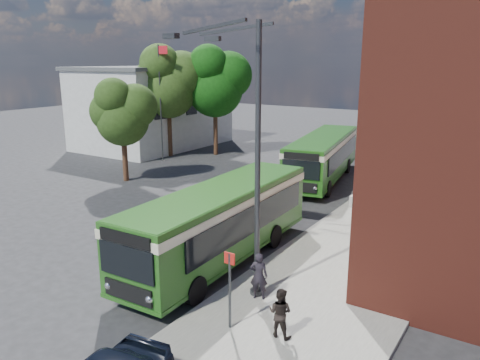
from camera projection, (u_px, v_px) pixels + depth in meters
The scene contains 14 objects.
ground at pixel (177, 246), 20.28m from camera, with size 120.00×120.00×0.00m, color #29292C.
pavement at pixel (391, 222), 23.09m from camera, with size 6.00×48.00×0.15m, color gray.
kerb_line at pixel (333, 213), 24.71m from camera, with size 0.12×48.00×0.01m, color beige.
white_building at pixel (153, 107), 43.47m from camera, with size 9.40×13.40×7.30m.
flagpole at pixel (161, 99), 36.17m from camera, with size 0.95×0.10×9.00m.
street_lamp at pixel (248, 159), 14.92m from camera, with size 2.96×2.38×9.00m.
bus_stop_sign at pixel (230, 285), 13.54m from camera, with size 0.35×0.08×2.52m.
bus_front at pixel (221, 218), 18.38m from camera, with size 2.93×10.59×3.02m.
bus_rear at pixel (323, 154), 31.02m from camera, with size 4.55×11.61×3.02m.
pedestrian_a at pixel (259, 276), 15.38m from camera, with size 0.59×0.39×1.61m, color black.
pedestrian_b at pixel (280, 313), 13.27m from camera, with size 0.72×0.56×1.47m, color black.
tree_left at pixel (122, 112), 30.21m from camera, with size 4.03×3.83×6.80m.
tree_mid at pixel (168, 81), 37.90m from camera, with size 5.42×5.15×9.15m.
tree_right at pixel (215, 81), 38.50m from camera, with size 5.41×5.14×9.13m.
Camera 1 is at (12.55, -14.42, 7.83)m, focal length 35.00 mm.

